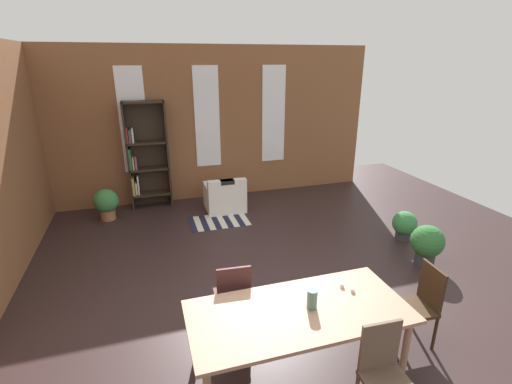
{
  "coord_description": "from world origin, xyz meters",
  "views": [
    {
      "loc": [
        -1.39,
        -3.78,
        3.07
      ],
      "look_at": [
        0.26,
        1.56,
        1.04
      ],
      "focal_mm": 25.9,
      "sensor_mm": 36.0,
      "label": 1
    }
  ],
  "objects_px": {
    "bookshelf_tall": "(145,156)",
    "potted_plant_corner": "(404,224)",
    "dining_chair_far_left": "(233,296)",
    "potted_plant_window": "(106,203)",
    "dining_table": "(299,316)",
    "armchair_white": "(225,197)",
    "vase_on_table": "(312,299)",
    "dining_chair_near_right": "(384,373)",
    "dining_chair_head_right": "(420,302)",
    "potted_plant_by_shelf": "(427,243)"
  },
  "relations": [
    {
      "from": "dining_chair_far_left",
      "to": "vase_on_table",
      "type": "bearing_deg",
      "value": -48.94
    },
    {
      "from": "dining_table",
      "to": "dining_chair_near_right",
      "type": "bearing_deg",
      "value": -55.66
    },
    {
      "from": "armchair_white",
      "to": "bookshelf_tall",
      "type": "bearing_deg",
      "value": 155.45
    },
    {
      "from": "dining_table",
      "to": "potted_plant_corner",
      "type": "bearing_deg",
      "value": 36.02
    },
    {
      "from": "dining_chair_head_right",
      "to": "armchair_white",
      "type": "height_order",
      "value": "dining_chair_head_right"
    },
    {
      "from": "dining_table",
      "to": "dining_chair_far_left",
      "type": "xyz_separation_m",
      "value": [
        -0.5,
        0.73,
        -0.16
      ]
    },
    {
      "from": "dining_chair_head_right",
      "to": "dining_chair_near_right",
      "type": "xyz_separation_m",
      "value": [
        -0.97,
        -0.72,
        0.0
      ]
    },
    {
      "from": "vase_on_table",
      "to": "potted_plant_window",
      "type": "relative_size",
      "value": 0.32
    },
    {
      "from": "dining_chair_near_right",
      "to": "armchair_white",
      "type": "xyz_separation_m",
      "value": [
        -0.25,
        5.22,
        -0.23
      ]
    },
    {
      "from": "dining_table",
      "to": "bookshelf_tall",
      "type": "xyz_separation_m",
      "value": [
        -1.3,
        5.2,
        0.46
      ]
    },
    {
      "from": "dining_table",
      "to": "potted_plant_by_shelf",
      "type": "height_order",
      "value": "dining_table"
    },
    {
      "from": "dining_chair_near_right",
      "to": "potted_plant_by_shelf",
      "type": "bearing_deg",
      "value": 42.51
    },
    {
      "from": "dining_chair_head_right",
      "to": "armchair_white",
      "type": "xyz_separation_m",
      "value": [
        -1.22,
        4.5,
        -0.23
      ]
    },
    {
      "from": "bookshelf_tall",
      "to": "armchair_white",
      "type": "height_order",
      "value": "bookshelf_tall"
    },
    {
      "from": "bookshelf_tall",
      "to": "armchair_white",
      "type": "distance_m",
      "value": 1.9
    },
    {
      "from": "dining_table",
      "to": "potted_plant_by_shelf",
      "type": "distance_m",
      "value": 3.07
    },
    {
      "from": "vase_on_table",
      "to": "bookshelf_tall",
      "type": "bearing_deg",
      "value": 105.38
    },
    {
      "from": "dining_table",
      "to": "potted_plant_window",
      "type": "relative_size",
      "value": 3.43
    },
    {
      "from": "bookshelf_tall",
      "to": "potted_plant_corner",
      "type": "bearing_deg",
      "value": -35.05
    },
    {
      "from": "vase_on_table",
      "to": "dining_chair_head_right",
      "type": "relative_size",
      "value": 0.21
    },
    {
      "from": "dining_chair_head_right",
      "to": "potted_plant_by_shelf",
      "type": "distance_m",
      "value": 1.86
    },
    {
      "from": "dining_chair_near_right",
      "to": "potted_plant_window",
      "type": "height_order",
      "value": "dining_chair_near_right"
    },
    {
      "from": "dining_chair_head_right",
      "to": "dining_chair_near_right",
      "type": "bearing_deg",
      "value": -143.44
    },
    {
      "from": "dining_chair_head_right",
      "to": "potted_plant_window",
      "type": "height_order",
      "value": "dining_chair_head_right"
    },
    {
      "from": "dining_table",
      "to": "armchair_white",
      "type": "relative_size",
      "value": 2.7
    },
    {
      "from": "bookshelf_tall",
      "to": "potted_plant_window",
      "type": "relative_size",
      "value": 3.55
    },
    {
      "from": "dining_table",
      "to": "potted_plant_window",
      "type": "xyz_separation_m",
      "value": [
        -2.13,
        4.68,
        -0.31
      ]
    },
    {
      "from": "vase_on_table",
      "to": "dining_table",
      "type": "bearing_deg",
      "value": 180.0
    },
    {
      "from": "potted_plant_corner",
      "to": "armchair_white",
      "type": "bearing_deg",
      "value": 140.03
    },
    {
      "from": "dining_chair_near_right",
      "to": "potted_plant_window",
      "type": "xyz_separation_m",
      "value": [
        -2.63,
        5.41,
        -0.15
      ]
    },
    {
      "from": "dining_chair_near_right",
      "to": "bookshelf_tall",
      "type": "distance_m",
      "value": 6.22
    },
    {
      "from": "bookshelf_tall",
      "to": "potted_plant_corner",
      "type": "relative_size",
      "value": 4.31
    },
    {
      "from": "bookshelf_tall",
      "to": "armchair_white",
      "type": "xyz_separation_m",
      "value": [
        1.54,
        -0.7,
        -0.86
      ]
    },
    {
      "from": "armchair_white",
      "to": "dining_table",
      "type": "bearing_deg",
      "value": -93.11
    },
    {
      "from": "dining_chair_head_right",
      "to": "armchair_white",
      "type": "bearing_deg",
      "value": 105.21
    },
    {
      "from": "dining_table",
      "to": "armchair_white",
      "type": "bearing_deg",
      "value": 86.89
    },
    {
      "from": "vase_on_table",
      "to": "armchair_white",
      "type": "xyz_separation_m",
      "value": [
        0.11,
        4.5,
        -0.56
      ]
    },
    {
      "from": "dining_chair_head_right",
      "to": "dining_chair_near_right",
      "type": "relative_size",
      "value": 1.0
    },
    {
      "from": "dining_table",
      "to": "dining_chair_near_right",
      "type": "relative_size",
      "value": 2.31
    },
    {
      "from": "bookshelf_tall",
      "to": "potted_plant_corner",
      "type": "distance_m",
      "value": 5.32
    },
    {
      "from": "dining_table",
      "to": "bookshelf_tall",
      "type": "relative_size",
      "value": 0.96
    },
    {
      "from": "dining_chair_far_left",
      "to": "potted_plant_window",
      "type": "height_order",
      "value": "dining_chair_far_left"
    },
    {
      "from": "dining_table",
      "to": "vase_on_table",
      "type": "height_order",
      "value": "vase_on_table"
    },
    {
      "from": "bookshelf_tall",
      "to": "potted_plant_by_shelf",
      "type": "distance_m",
      "value": 5.64
    },
    {
      "from": "dining_chair_head_right",
      "to": "dining_chair_far_left",
      "type": "xyz_separation_m",
      "value": [
        -1.97,
        0.73,
        0.0
      ]
    },
    {
      "from": "dining_table",
      "to": "potted_plant_window",
      "type": "height_order",
      "value": "dining_table"
    },
    {
      "from": "potted_plant_by_shelf",
      "to": "potted_plant_corner",
      "type": "relative_size",
      "value": 1.26
    },
    {
      "from": "dining_chair_near_right",
      "to": "potted_plant_by_shelf",
      "type": "distance_m",
      "value": 3.06
    },
    {
      "from": "dining_table",
      "to": "dining_chair_far_left",
      "type": "bearing_deg",
      "value": 124.45
    },
    {
      "from": "potted_plant_by_shelf",
      "to": "bookshelf_tall",
      "type": "bearing_deg",
      "value": 136.35
    }
  ]
}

